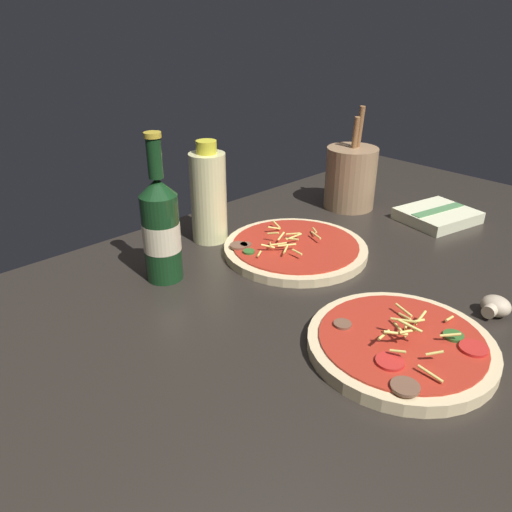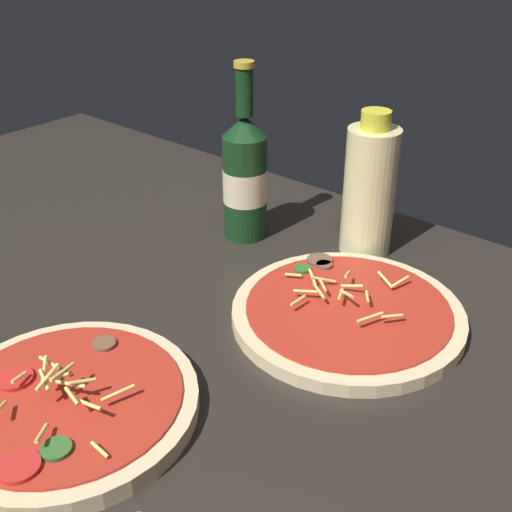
# 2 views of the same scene
# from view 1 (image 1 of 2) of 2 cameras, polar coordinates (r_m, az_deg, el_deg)

# --- Properties ---
(counter_slab) EXTENTS (1.60, 0.90, 0.03)m
(counter_slab) POSITION_cam_1_polar(r_m,az_deg,el_deg) (0.79, 7.88, -6.32)
(counter_slab) COLOR #28231E
(counter_slab) RESTS_ON ground
(pizza_near) EXTENTS (0.25, 0.25, 0.05)m
(pizza_near) POSITION_cam_1_polar(r_m,az_deg,el_deg) (0.70, 16.23, -9.71)
(pizza_near) COLOR beige
(pizza_near) RESTS_ON counter_slab
(pizza_far) EXTENTS (0.27, 0.27, 0.04)m
(pizza_far) POSITION_cam_1_polar(r_m,az_deg,el_deg) (0.93, 4.48, 0.87)
(pizza_far) COLOR beige
(pizza_far) RESTS_ON counter_slab
(beer_bottle) EXTENTS (0.06, 0.06, 0.25)m
(beer_bottle) POSITION_cam_1_polar(r_m,az_deg,el_deg) (0.82, -10.81, 3.14)
(beer_bottle) COLOR #143819
(beer_bottle) RESTS_ON counter_slab
(oil_bottle) EXTENTS (0.07, 0.07, 0.20)m
(oil_bottle) POSITION_cam_1_polar(r_m,az_deg,el_deg) (0.96, -5.45, 6.85)
(oil_bottle) COLOR beige
(oil_bottle) RESTS_ON counter_slab
(mushroom_left) EXTENTS (0.05, 0.04, 0.03)m
(mushroom_left) POSITION_cam_1_polar(r_m,az_deg,el_deg) (0.82, 25.65, -5.22)
(mushroom_left) COLOR beige
(mushroom_left) RESTS_ON counter_slab
(utensil_crock) EXTENTS (0.11, 0.11, 0.23)m
(utensil_crock) POSITION_cam_1_polar(r_m,az_deg,el_deg) (1.15, 10.75, 8.84)
(utensil_crock) COLOR #9E7A56
(utensil_crock) RESTS_ON counter_slab
(dish_towel) EXTENTS (0.17, 0.15, 0.03)m
(dish_towel) POSITION_cam_1_polar(r_m,az_deg,el_deg) (1.14, 20.01, 4.38)
(dish_towel) COLOR beige
(dish_towel) RESTS_ON counter_slab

